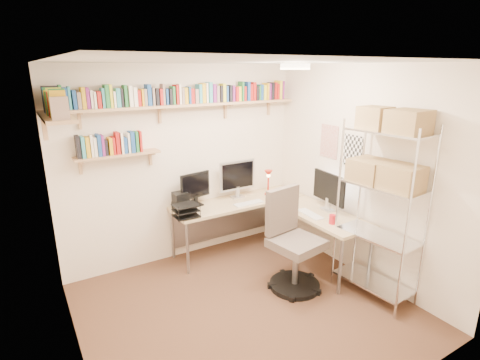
# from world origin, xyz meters

# --- Properties ---
(ground) EXTENTS (3.20, 3.20, 0.00)m
(ground) POSITION_xyz_m (0.00, 0.00, 0.00)
(ground) COLOR #4B2920
(ground) RESTS_ON ground
(room_shell) EXTENTS (3.24, 3.04, 2.52)m
(room_shell) POSITION_xyz_m (0.00, 0.00, 1.55)
(room_shell) COLOR #F3E3C6
(room_shell) RESTS_ON ground
(wall_shelves) EXTENTS (3.12, 1.09, 0.80)m
(wall_shelves) POSITION_xyz_m (-0.43, 1.29, 2.03)
(wall_shelves) COLOR tan
(wall_shelves) RESTS_ON ground
(corner_desk) EXTENTS (1.92, 1.87, 1.25)m
(corner_desk) POSITION_xyz_m (0.70, 0.97, 0.71)
(corner_desk) COLOR tan
(corner_desk) RESTS_ON ground
(office_chair) EXTENTS (0.61, 0.61, 1.16)m
(office_chair) POSITION_xyz_m (0.69, 0.12, 0.49)
(office_chair) COLOR black
(office_chair) RESTS_ON ground
(wire_rack) EXTENTS (0.48, 0.87, 2.07)m
(wire_rack) POSITION_xyz_m (1.36, -0.51, 1.49)
(wire_rack) COLOR silver
(wire_rack) RESTS_ON ground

